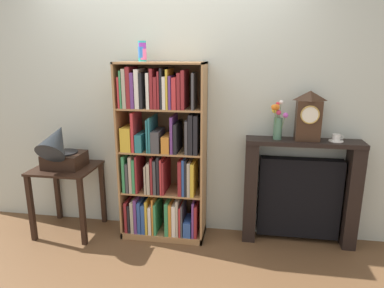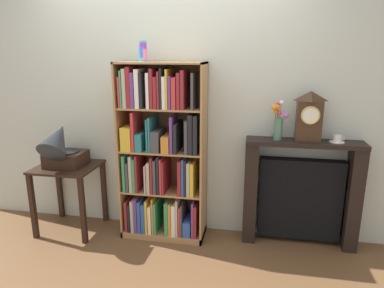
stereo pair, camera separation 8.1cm
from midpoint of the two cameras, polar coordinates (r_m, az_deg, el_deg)
ground_plane at (r=3.51m, az=-5.69°, el=-15.58°), size 7.82×6.40×0.02m
wall_back at (r=3.35m, az=-2.06°, el=6.90°), size 4.82×0.08×2.60m
bookshelf at (r=3.28m, az=-5.80°, el=-2.37°), size 0.80×0.36×1.69m
cup_stack at (r=3.22m, az=-8.99°, el=14.96°), size 0.07×0.07×0.18m
side_table_left at (r=3.65m, az=-20.64°, el=-5.91°), size 0.59×0.53×0.68m
gramophone at (r=3.49m, az=-21.74°, el=-0.65°), size 0.36×0.48×0.51m
fireplace_mantel at (r=3.40m, az=16.78°, el=-7.70°), size 1.03×0.23×1.01m
mantel_clock at (r=3.18m, az=18.10°, el=4.46°), size 0.21×0.14×0.44m
flower_vase at (r=3.15m, az=13.33°, el=3.69°), size 0.15×0.12×0.36m
teacup_with_saucer at (r=3.27m, az=22.17°, el=0.88°), size 0.13×0.13×0.06m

